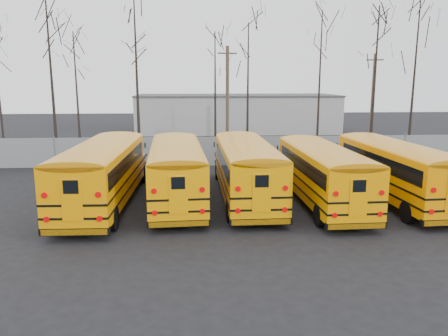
{
  "coord_description": "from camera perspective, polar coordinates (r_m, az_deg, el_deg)",
  "views": [
    {
      "loc": [
        -2.51,
        -17.38,
        5.8
      ],
      "look_at": [
        -1.23,
        3.24,
        1.6
      ],
      "focal_mm": 35.0,
      "sensor_mm": 36.0,
      "label": 1
    }
  ],
  "objects": [
    {
      "name": "ground",
      "position": [
        18.49,
        4.46,
        -6.82
      ],
      "size": [
        120.0,
        120.0,
        0.0
      ],
      "primitive_type": "plane",
      "color": "black",
      "rests_on": "ground"
    },
    {
      "name": "fence",
      "position": [
        29.87,
        1.31,
        2.24
      ],
      "size": [
        40.0,
        0.04,
        2.0
      ],
      "primitive_type": "cube",
      "color": "gray",
      "rests_on": "ground"
    },
    {
      "name": "distant_building",
      "position": [
        49.73,
        1.68,
        7.11
      ],
      "size": [
        22.0,
        8.0,
        4.0
      ],
      "primitive_type": "cube",
      "color": "#A6A6A2",
      "rests_on": "ground"
    },
    {
      "name": "bus_a",
      "position": [
        20.81,
        -15.52,
        -0.07
      ],
      "size": [
        2.72,
        10.92,
        3.04
      ],
      "rotation": [
        0.0,
        0.0,
        -0.02
      ],
      "color": "black",
      "rests_on": "ground"
    },
    {
      "name": "bus_b",
      "position": [
        20.9,
        -6.23,
        0.14
      ],
      "size": [
        3.01,
        10.55,
        2.92
      ],
      "rotation": [
        0.0,
        0.0,
        0.06
      ],
      "color": "black",
      "rests_on": "ground"
    },
    {
      "name": "bus_c",
      "position": [
        21.08,
        2.89,
        0.34
      ],
      "size": [
        2.59,
        10.59,
        2.95
      ],
      "rotation": [
        0.0,
        0.0,
        0.02
      ],
      "color": "black",
      "rests_on": "ground"
    },
    {
      "name": "bus_d",
      "position": [
        20.95,
        12.62,
        -0.18
      ],
      "size": [
        2.58,
        10.2,
        2.84
      ],
      "rotation": [
        0.0,
        0.0,
        0.02
      ],
      "color": "black",
      "rests_on": "ground"
    },
    {
      "name": "bus_e",
      "position": [
        22.48,
        21.37,
        0.2
      ],
      "size": [
        2.98,
        10.51,
        2.91
      ],
      "rotation": [
        0.0,
        0.0,
        0.06
      ],
      "color": "black",
      "rests_on": "ground"
    },
    {
      "name": "utility_pole_left",
      "position": [
        34.18,
        0.45,
        8.92
      ],
      "size": [
        1.46,
        0.46,
        8.3
      ],
      "rotation": [
        0.0,
        0.0,
        0.24
      ],
      "color": "#4A3B2A",
      "rests_on": "ground"
    },
    {
      "name": "utility_pole_right",
      "position": [
        40.62,
        18.81,
        8.49
      ],
      "size": [
        1.33,
        0.69,
        7.98
      ],
      "rotation": [
        0.0,
        0.0,
        -0.43
      ],
      "color": "brown",
      "rests_on": "ground"
    },
    {
      "name": "tree_1",
      "position": [
        35.81,
        -21.65,
        11.42
      ],
      "size": [
        0.26,
        0.26,
        12.49
      ],
      "primitive_type": "cone",
      "color": "black",
      "rests_on": "ground"
    },
    {
      "name": "tree_2",
      "position": [
        33.77,
        -18.63,
        8.81
      ],
      "size": [
        0.26,
        0.26,
        9.14
      ],
      "primitive_type": "cone",
      "color": "black",
      "rests_on": "ground"
    },
    {
      "name": "tree_3",
      "position": [
        33.91,
        -11.3,
        11.14
      ],
      "size": [
        0.26,
        0.26,
        11.44
      ],
      "primitive_type": "cone",
      "color": "black",
      "rests_on": "ground"
    },
    {
      "name": "tree_4",
      "position": [
        34.43,
        -1.16,
        9.64
      ],
      "size": [
        0.26,
        0.26,
        9.38
      ],
      "primitive_type": "cone",
      "color": "black",
      "rests_on": "ground"
    },
    {
      "name": "tree_5",
      "position": [
        35.05,
        3.13,
        10.25
      ],
      "size": [
        0.26,
        0.26,
        10.09
      ],
      "primitive_type": "cone",
      "color": "black",
      "rests_on": "ground"
    },
    {
      "name": "tree_6",
      "position": [
        35.17,
        12.35,
        10.65
      ],
      "size": [
        0.26,
        0.26,
        10.88
      ],
      "primitive_type": "cone",
      "color": "black",
      "rests_on": "ground"
    },
    {
      "name": "tree_7",
      "position": [
        34.65,
        19.05,
        10.38
      ],
      "size": [
        0.26,
        0.26,
        11.0
      ],
      "primitive_type": "cone",
      "color": "black",
      "rests_on": "ground"
    },
    {
      "name": "tree_8",
      "position": [
        34.89,
        23.54,
        10.26
      ],
      "size": [
        0.26,
        0.26,
        11.24
      ],
      "primitive_type": "cone",
      "color": "black",
      "rests_on": "ground"
    }
  ]
}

